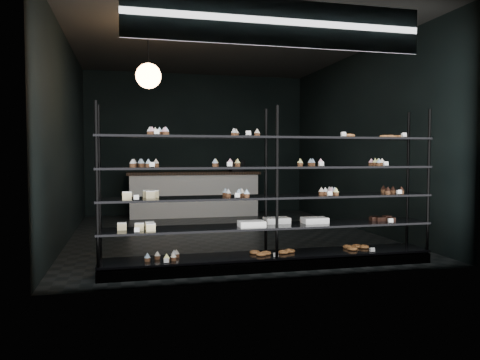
{
  "coord_description": "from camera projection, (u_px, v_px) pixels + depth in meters",
  "views": [
    {
      "loc": [
        -1.59,
        -7.74,
        1.34
      ],
      "look_at": [
        -0.18,
        -1.9,
        1.02
      ],
      "focal_mm": 35.0,
      "sensor_mm": 36.0,
      "label": 1
    }
  ],
  "objects": [
    {
      "name": "signage",
      "position": [
        279.0,
        23.0,
        4.97
      ],
      "size": [
        3.3,
        0.05,
        0.5
      ],
      "color": "#0B0F3A",
      "rests_on": "room"
    },
    {
      "name": "display_shelf",
      "position": [
        269.0,
        215.0,
        5.56
      ],
      "size": [
        4.0,
        0.5,
        1.91
      ],
      "color": "black",
      "rests_on": "room"
    },
    {
      "name": "room",
      "position": [
        224.0,
        140.0,
        7.87
      ],
      "size": [
        5.01,
        6.01,
        3.2
      ],
      "color": "black",
      "rests_on": "ground"
    },
    {
      "name": "service_counter",
      "position": [
        194.0,
        193.0,
        10.32
      ],
      "size": [
        2.89,
        0.65,
        1.23
      ],
      "color": "silver",
      "rests_on": "room"
    },
    {
      "name": "pendant_lamp",
      "position": [
        148.0,
        76.0,
        6.52
      ],
      "size": [
        0.35,
        0.35,
        0.9
      ],
      "color": "black",
      "rests_on": "room"
    }
  ]
}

